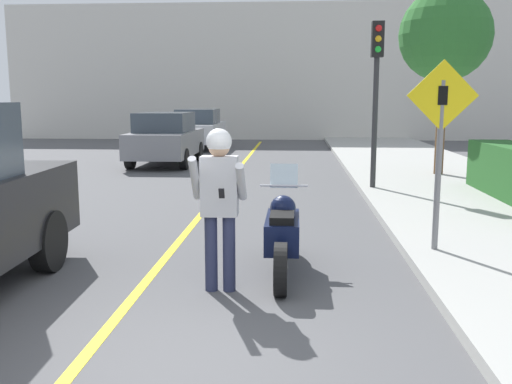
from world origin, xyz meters
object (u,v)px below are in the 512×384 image
object	(u,v)px
traffic_light	(376,73)
parked_car_grey	(166,138)
person_biker	(219,192)
street_tree	(445,36)
motorcycle	(283,234)
parked_car_silver	(199,129)
crossing_sign	(440,137)

from	to	relation	value
traffic_light	parked_car_grey	size ratio (longest dim) A/B	0.87
person_biker	street_tree	bearing A→B (deg)	63.60
motorcycle	person_biker	xyz separation A→B (m)	(-0.67, -0.70, 0.62)
parked_car_grey	street_tree	bearing A→B (deg)	-19.18
person_biker	traffic_light	size ratio (longest dim) A/B	0.50
parked_car_grey	parked_car_silver	bearing A→B (deg)	89.38
traffic_light	parked_car_silver	size ratio (longest dim) A/B	0.87
crossing_sign	parked_car_silver	bearing A→B (deg)	109.88
traffic_light	parked_car_silver	world-z (taller)	traffic_light
motorcycle	parked_car_grey	size ratio (longest dim) A/B	0.52
motorcycle	crossing_sign	world-z (taller)	crossing_sign
motorcycle	street_tree	xyz separation A→B (m)	(3.95, 8.62, 3.21)
traffic_light	parked_car_grey	bearing A→B (deg)	138.46
crossing_sign	parked_car_silver	size ratio (longest dim) A/B	0.59
crossing_sign	street_tree	size ratio (longest dim) A/B	0.52
person_biker	parked_car_silver	bearing A→B (deg)	100.37
motorcycle	person_biker	distance (m)	1.16
traffic_light	parked_car_silver	xyz separation A→B (m)	(-5.87, 11.17, -1.81)
parked_car_grey	motorcycle	bearing A→B (deg)	-70.51
street_tree	parked_car_grey	xyz separation A→B (m)	(-7.99, 2.78, -2.85)
parked_car_silver	person_biker	bearing A→B (deg)	-79.63
person_biker	traffic_light	xyz separation A→B (m)	(2.57, 6.84, 1.55)
crossing_sign	traffic_light	bearing A→B (deg)	91.20
parked_car_silver	parked_car_grey	bearing A→B (deg)	-90.62
person_biker	parked_car_grey	size ratio (longest dim) A/B	0.43
traffic_light	parked_car_silver	distance (m)	12.75
crossing_sign	traffic_light	distance (m)	5.48
person_biker	parked_car_grey	bearing A→B (deg)	105.52
person_biker	street_tree	world-z (taller)	street_tree
street_tree	motorcycle	bearing A→B (deg)	-114.64
crossing_sign	street_tree	world-z (taller)	street_tree
motorcycle	parked_car_silver	distance (m)	17.76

